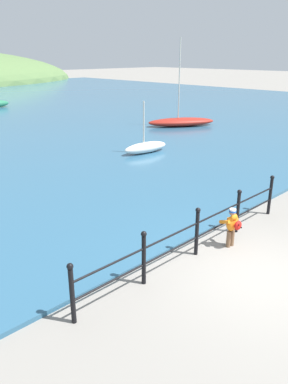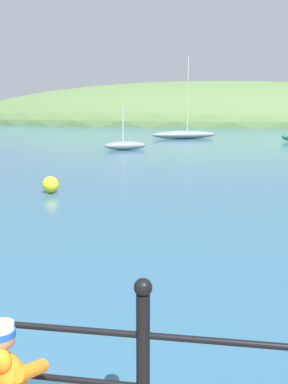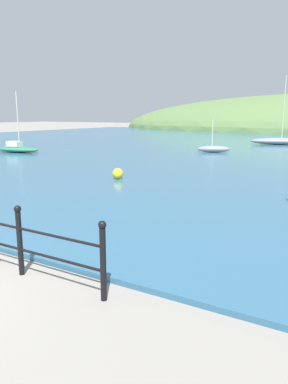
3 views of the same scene
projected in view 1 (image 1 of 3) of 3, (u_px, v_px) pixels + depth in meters
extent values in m
plane|color=gray|center=(258.00, 274.00, 8.14)|extent=(200.00, 200.00, 0.00)
cylinder|color=black|center=(72.00, 296.00, 6.50)|extent=(0.09, 0.09, 1.10)
sphere|color=black|center=(70.00, 266.00, 6.30)|extent=(0.12, 0.12, 0.12)
cylinder|color=black|center=(144.00, 260.00, 7.64)|extent=(0.09, 0.09, 1.10)
sphere|color=black|center=(144.00, 234.00, 7.43)|extent=(0.12, 0.12, 0.12)
cylinder|color=black|center=(197.00, 234.00, 8.78)|extent=(0.09, 0.09, 1.10)
sphere|color=black|center=(198.00, 210.00, 8.57)|extent=(0.12, 0.12, 0.12)
cylinder|color=black|center=(238.00, 213.00, 9.92)|extent=(0.09, 0.09, 1.10)
sphere|color=black|center=(240.00, 192.00, 9.71)|extent=(0.12, 0.12, 0.12)
cylinder|color=black|center=(270.00, 197.00, 11.06)|extent=(0.09, 0.09, 1.10)
sphere|color=black|center=(272.00, 177.00, 10.85)|extent=(0.12, 0.12, 0.12)
cylinder|color=black|center=(197.00, 223.00, 8.69)|extent=(6.95, 0.04, 0.04)
cylinder|color=black|center=(197.00, 237.00, 8.81)|extent=(6.95, 0.04, 0.04)
cylinder|color=brown|center=(229.00, 239.00, 9.24)|extent=(0.11, 0.11, 0.42)
cylinder|color=brown|center=(232.00, 238.00, 9.32)|extent=(0.11, 0.11, 0.42)
ellipsoid|color=orange|center=(232.00, 223.00, 9.14)|extent=(0.33, 0.26, 0.40)
ellipsoid|color=orange|center=(234.00, 218.00, 9.03)|extent=(0.21, 0.15, 0.18)
cylinder|color=orange|center=(225.00, 222.00, 9.10)|extent=(0.13, 0.32, 0.19)
cylinder|color=orange|center=(233.00, 219.00, 9.26)|extent=(0.13, 0.32, 0.19)
sphere|color=#A37556|center=(233.00, 212.00, 9.04)|extent=(0.17, 0.17, 0.17)
cylinder|color=#194CB2|center=(233.00, 211.00, 9.03)|extent=(0.17, 0.17, 0.04)
cylinder|color=silver|center=(233.00, 210.00, 9.01)|extent=(0.16, 0.16, 0.04)
ellipsoid|color=red|center=(238.00, 225.00, 8.98)|extent=(0.24, 0.16, 0.24)
sphere|color=black|center=(239.00, 225.00, 8.89)|extent=(0.04, 0.04, 0.04)
sphere|color=black|center=(241.00, 228.00, 8.98)|extent=(0.04, 0.04, 0.04)
ellipsoid|color=silver|center=(146.00, 147.00, 17.75)|extent=(2.46, 0.96, 0.50)
cylinder|color=beige|center=(144.00, 122.00, 17.26)|extent=(0.07, 0.07, 1.92)
ellipsoid|color=maroon|center=(181.00, 122.00, 24.36)|extent=(4.44, 3.45, 0.53)
cylinder|color=beige|center=(179.00, 79.00, 23.38)|extent=(0.07, 0.07, 4.85)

